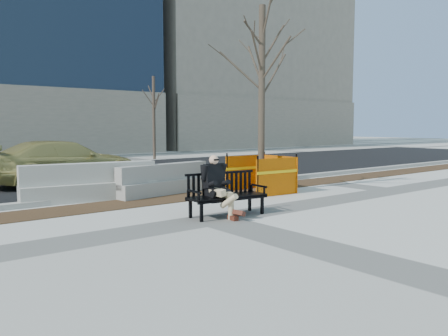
# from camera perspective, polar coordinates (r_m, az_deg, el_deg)

# --- Properties ---
(ground) EXTENTS (120.00, 120.00, 0.00)m
(ground) POSITION_cam_1_polar(r_m,az_deg,el_deg) (8.69, -1.45, -6.46)
(ground) COLOR beige
(ground) RESTS_ON ground
(mulch_strip) EXTENTS (40.00, 1.20, 0.02)m
(mulch_strip) POSITION_cam_1_polar(r_m,az_deg,el_deg) (10.84, -9.78, -4.15)
(mulch_strip) COLOR #47301C
(mulch_strip) RESTS_ON ground
(asphalt_street) EXTENTS (60.00, 10.40, 0.01)m
(asphalt_street) POSITION_cam_1_polar(r_m,az_deg,el_deg) (16.51, -20.19, -1.17)
(asphalt_street) COLOR black
(asphalt_street) RESTS_ON ground
(curb) EXTENTS (60.00, 0.25, 0.12)m
(curb) POSITION_cam_1_polar(r_m,az_deg,el_deg) (11.67, -12.03, -3.25)
(curb) COLOR #9E9B93
(curb) RESTS_ON ground
(building_right) EXTENTS (20.00, 12.00, 25.00)m
(building_right) POSITION_cam_1_polar(r_m,az_deg,el_deg) (43.89, 1.13, 19.45)
(building_right) COLOR gray
(building_right) RESTS_ON ground
(bench) EXTENTS (1.68, 0.74, 0.87)m
(bench) POSITION_cam_1_polar(r_m,az_deg,el_deg) (9.02, 0.39, -6.03)
(bench) COLOR black
(bench) RESTS_ON ground
(seated_man) EXTENTS (0.59, 0.90, 1.20)m
(seated_man) POSITION_cam_1_polar(r_m,az_deg,el_deg) (8.93, -0.98, -6.13)
(seated_man) COLOR black
(seated_man) RESTS_ON ground
(tree_fence) EXTENTS (2.21, 2.21, 5.22)m
(tree_fence) POSITION_cam_1_polar(r_m,az_deg,el_deg) (12.18, 4.66, -3.08)
(tree_fence) COLOR #F66F00
(tree_fence) RESTS_ON ground
(sedan) EXTENTS (4.70, 2.16, 1.33)m
(sedan) POSITION_cam_1_polar(r_m,az_deg,el_deg) (14.70, -19.30, -1.92)
(sedan) COLOR #A1954E
(sedan) RESTS_ON ground
(jersey_barrier_left) EXTENTS (3.21, 1.08, 0.90)m
(jersey_barrier_left) POSITION_cam_1_polar(r_m,az_deg,el_deg) (11.34, -16.37, -3.90)
(jersey_barrier_left) COLOR #ABA8A0
(jersey_barrier_left) RESTS_ON ground
(jersey_barrier_right) EXTENTS (2.85, 0.98, 0.80)m
(jersey_barrier_right) POSITION_cam_1_polar(r_m,az_deg,el_deg) (11.93, -7.53, -3.28)
(jersey_barrier_right) COLOR gray
(jersey_barrier_right) RESTS_ON ground
(far_tree_right) EXTENTS (2.02, 2.02, 4.74)m
(far_tree_right) POSITION_cam_1_polar(r_m,az_deg,el_deg) (24.59, -8.71, 1.11)
(far_tree_right) COLOR #4C3C30
(far_tree_right) RESTS_ON ground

